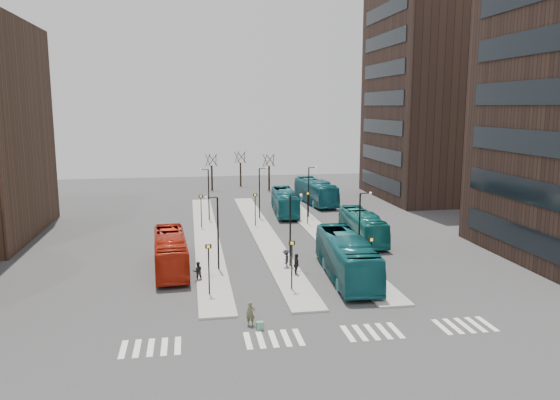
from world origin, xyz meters
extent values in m
plane|color=#2F3032|center=(0.00, 0.00, 0.00)|extent=(160.00, 160.00, 0.00)
cube|color=gray|center=(-4.00, 30.00, 0.07)|extent=(2.50, 45.00, 0.15)
cube|color=gray|center=(2.00, 30.00, 0.07)|extent=(2.50, 45.00, 0.15)
cube|color=gray|center=(8.00, 30.00, 0.07)|extent=(2.50, 45.00, 0.15)
cube|color=#1B4195|center=(-1.63, 5.42, 0.26)|extent=(0.46, 0.39, 0.52)
imported|color=#AD1F0D|center=(-7.30, 19.00, 1.50)|extent=(3.16, 10.91, 3.00)
imported|color=#12575E|center=(6.44, 14.43, 1.70)|extent=(3.62, 12.34, 3.39)
imported|color=#135B63|center=(6.16, 40.77, 1.51)|extent=(3.28, 10.99, 3.02)
imported|color=#146462|center=(11.49, 25.95, 1.46)|extent=(2.84, 10.57, 2.92)
imported|color=#155C69|center=(11.68, 47.41, 1.67)|extent=(3.81, 12.16, 3.33)
imported|color=brown|center=(-2.09, 6.19, 0.75)|extent=(0.56, 0.38, 1.51)
imported|color=black|center=(-5.14, 15.55, 0.77)|extent=(0.82, 0.68, 1.54)
imported|color=black|center=(2.65, 15.55, 0.92)|extent=(0.52, 1.11, 1.84)
imported|color=black|center=(2.19, 17.67, 0.81)|extent=(0.79, 1.14, 1.61)
cube|color=silver|center=(-9.50, 4.00, 0.01)|extent=(0.35, 2.40, 0.01)
cube|color=silver|center=(-8.75, 4.00, 0.01)|extent=(0.35, 2.40, 0.01)
cube|color=silver|center=(-8.00, 4.00, 0.01)|extent=(0.35, 2.40, 0.01)
cube|color=silver|center=(-7.25, 4.00, 0.01)|extent=(0.35, 2.40, 0.01)
cube|color=silver|center=(-6.50, 4.00, 0.01)|extent=(0.35, 2.40, 0.01)
cube|color=silver|center=(-2.50, 4.00, 0.01)|extent=(0.35, 2.40, 0.01)
cube|color=silver|center=(-1.75, 4.00, 0.01)|extent=(0.35, 2.40, 0.01)
cube|color=silver|center=(-1.00, 4.00, 0.01)|extent=(0.35, 2.40, 0.01)
cube|color=silver|center=(-0.25, 4.00, 0.01)|extent=(0.35, 2.40, 0.01)
cube|color=silver|center=(0.50, 4.00, 0.01)|extent=(0.35, 2.40, 0.01)
cube|color=silver|center=(3.50, 4.00, 0.01)|extent=(0.35, 2.40, 0.01)
cube|color=silver|center=(4.25, 4.00, 0.01)|extent=(0.35, 2.40, 0.01)
cube|color=silver|center=(5.00, 4.00, 0.01)|extent=(0.35, 2.40, 0.01)
cube|color=silver|center=(5.75, 4.00, 0.01)|extent=(0.35, 2.40, 0.01)
cube|color=silver|center=(6.50, 4.00, 0.01)|extent=(0.35, 2.40, 0.01)
cube|color=silver|center=(9.50, 4.00, 0.01)|extent=(0.35, 2.40, 0.01)
cube|color=silver|center=(10.25, 4.00, 0.01)|extent=(0.35, 2.40, 0.01)
cube|color=silver|center=(11.00, 4.00, 0.01)|extent=(0.35, 2.40, 0.01)
cube|color=silver|center=(11.75, 4.00, 0.01)|extent=(0.35, 2.40, 0.01)
cube|color=silver|center=(12.50, 4.00, 0.01)|extent=(0.35, 2.40, 0.01)
cube|color=black|center=(21.94, 16.00, 2.50)|extent=(0.12, 16.00, 2.00)
cube|color=black|center=(21.94, 16.00, 6.50)|extent=(0.12, 16.00, 2.00)
cube|color=black|center=(21.94, 16.00, 10.50)|extent=(0.12, 16.00, 2.00)
cube|color=black|center=(21.94, 16.00, 14.50)|extent=(0.12, 16.00, 2.00)
cube|color=black|center=(21.94, 16.00, 18.50)|extent=(0.12, 16.00, 2.00)
cube|color=#31221B|center=(32.00, 50.00, 15.00)|extent=(20.00, 20.00, 30.00)
cube|color=black|center=(21.94, 50.00, 2.50)|extent=(0.12, 16.00, 2.00)
cube|color=black|center=(21.94, 50.00, 6.50)|extent=(0.12, 16.00, 2.00)
cube|color=black|center=(21.94, 50.00, 10.50)|extent=(0.12, 16.00, 2.00)
cube|color=black|center=(21.94, 50.00, 14.50)|extent=(0.12, 16.00, 2.00)
cube|color=black|center=(21.94, 50.00, 18.50)|extent=(0.12, 16.00, 2.00)
cube|color=black|center=(21.94, 50.00, 22.50)|extent=(0.12, 16.00, 2.00)
cube|color=black|center=(21.94, 50.00, 26.50)|extent=(0.12, 16.00, 2.00)
cylinder|color=black|center=(-4.40, 12.00, 1.90)|extent=(0.10, 0.10, 3.50)
cube|color=black|center=(-4.40, 12.00, 3.65)|extent=(0.45, 0.10, 0.30)
cube|color=yellow|center=(-4.40, 11.94, 3.65)|extent=(0.20, 0.02, 0.20)
cylinder|color=black|center=(-4.40, 34.00, 1.90)|extent=(0.10, 0.10, 3.50)
cube|color=black|center=(-4.40, 34.00, 3.65)|extent=(0.45, 0.10, 0.30)
cube|color=yellow|center=(-4.40, 33.94, 3.65)|extent=(0.20, 0.02, 0.20)
cylinder|color=black|center=(1.60, 12.00, 1.90)|extent=(0.10, 0.10, 3.50)
cube|color=black|center=(1.60, 12.00, 3.65)|extent=(0.45, 0.10, 0.30)
cube|color=yellow|center=(1.60, 11.94, 3.65)|extent=(0.20, 0.02, 0.20)
cylinder|color=black|center=(1.60, 34.00, 1.90)|extent=(0.10, 0.10, 3.50)
cube|color=black|center=(1.60, 34.00, 3.65)|extent=(0.45, 0.10, 0.30)
cube|color=yellow|center=(1.60, 33.94, 3.65)|extent=(0.20, 0.02, 0.20)
cylinder|color=black|center=(7.60, 12.00, 1.90)|extent=(0.10, 0.10, 3.50)
cube|color=black|center=(7.60, 12.00, 3.65)|extent=(0.45, 0.10, 0.30)
cube|color=yellow|center=(7.60, 11.94, 3.65)|extent=(0.20, 0.02, 0.20)
cylinder|color=black|center=(7.60, 34.00, 1.90)|extent=(0.10, 0.10, 3.50)
cube|color=black|center=(7.60, 34.00, 3.65)|extent=(0.45, 0.10, 0.30)
cube|color=yellow|center=(7.60, 33.94, 3.65)|extent=(0.20, 0.02, 0.20)
cylinder|color=black|center=(-3.40, 18.00, 3.15)|extent=(0.14, 0.14, 6.00)
cylinder|color=black|center=(-3.85, 18.00, 6.15)|extent=(0.90, 0.08, 0.08)
sphere|color=silver|center=(-4.30, 18.00, 6.15)|extent=(0.24, 0.24, 0.24)
cylinder|color=black|center=(-3.40, 38.00, 3.15)|extent=(0.14, 0.14, 6.00)
cylinder|color=black|center=(-3.85, 38.00, 6.15)|extent=(0.90, 0.08, 0.08)
sphere|color=silver|center=(-4.30, 38.00, 6.15)|extent=(0.24, 0.24, 0.24)
cylinder|color=black|center=(2.60, 18.00, 3.15)|extent=(0.14, 0.14, 6.00)
cylinder|color=black|center=(3.05, 18.00, 6.15)|extent=(0.90, 0.08, 0.08)
sphere|color=silver|center=(3.50, 18.00, 6.15)|extent=(0.24, 0.24, 0.24)
cylinder|color=black|center=(2.60, 38.00, 3.15)|extent=(0.14, 0.14, 6.00)
cylinder|color=black|center=(3.05, 38.00, 6.15)|extent=(0.90, 0.08, 0.08)
sphere|color=silver|center=(3.50, 38.00, 6.15)|extent=(0.24, 0.24, 0.24)
cylinder|color=black|center=(8.60, 18.00, 3.15)|extent=(0.14, 0.14, 6.00)
cylinder|color=black|center=(9.05, 18.00, 6.15)|extent=(0.90, 0.08, 0.08)
sphere|color=silver|center=(9.50, 18.00, 6.15)|extent=(0.24, 0.24, 0.24)
cylinder|color=black|center=(8.60, 38.00, 3.15)|extent=(0.14, 0.14, 6.00)
cylinder|color=black|center=(9.05, 38.00, 6.15)|extent=(0.90, 0.08, 0.08)
sphere|color=silver|center=(9.50, 38.00, 6.15)|extent=(0.24, 0.24, 0.24)
cylinder|color=black|center=(-2.00, 62.00, 2.00)|extent=(0.30, 0.30, 4.00)
cylinder|color=black|center=(-1.30, 62.00, 4.90)|extent=(0.10, 1.56, 1.95)
cylinder|color=black|center=(-1.78, 62.67, 4.90)|extent=(1.48, 0.59, 1.97)
cylinder|color=black|center=(-2.57, 62.41, 4.90)|extent=(0.90, 1.31, 1.99)
cylinder|color=black|center=(-2.57, 61.59, 4.90)|extent=(0.89, 1.31, 1.99)
cylinder|color=black|center=(-1.79, 61.33, 4.90)|extent=(1.48, 0.58, 1.97)
cylinder|color=black|center=(3.00, 66.00, 2.00)|extent=(0.30, 0.30, 4.00)
cylinder|color=black|center=(3.70, 66.00, 4.90)|extent=(0.10, 1.56, 1.95)
cylinder|color=black|center=(3.22, 66.67, 4.90)|extent=(1.48, 0.59, 1.97)
cylinder|color=black|center=(2.43, 66.41, 4.90)|extent=(0.90, 1.31, 1.99)
cylinder|color=black|center=(2.43, 65.59, 4.90)|extent=(0.89, 1.31, 1.99)
cylinder|color=black|center=(3.21, 65.33, 4.90)|extent=(1.48, 0.58, 1.97)
cylinder|color=black|center=(7.00, 60.00, 2.00)|extent=(0.30, 0.30, 4.00)
cylinder|color=black|center=(7.70, 60.00, 4.90)|extent=(0.10, 1.56, 1.95)
cylinder|color=black|center=(7.22, 60.67, 4.90)|extent=(1.48, 0.59, 1.97)
cylinder|color=black|center=(6.43, 60.41, 4.90)|extent=(0.90, 1.31, 1.99)
cylinder|color=black|center=(6.43, 59.59, 4.90)|extent=(0.89, 1.31, 1.99)
cylinder|color=black|center=(7.21, 59.33, 4.90)|extent=(1.48, 0.58, 1.97)
camera|label=1|loc=(-5.58, -25.63, 13.40)|focal=35.00mm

